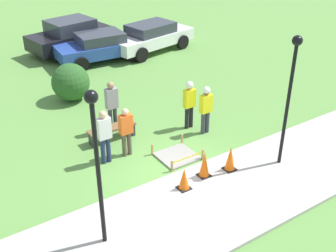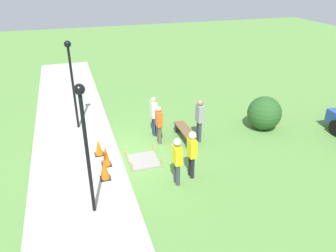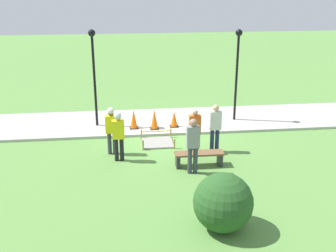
{
  "view_description": "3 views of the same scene",
  "coord_description": "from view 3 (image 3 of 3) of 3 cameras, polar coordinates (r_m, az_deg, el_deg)",
  "views": [
    {
      "loc": [
        -5.71,
        -8.17,
        7.08
      ],
      "look_at": [
        0.52,
        1.25,
        0.86
      ],
      "focal_mm": 45.0,
      "sensor_mm": 36.0,
      "label": 1
    },
    {
      "loc": [
        10.58,
        -1.48,
        6.49
      ],
      "look_at": [
        0.11,
        1.83,
        1.11
      ],
      "focal_mm": 35.0,
      "sensor_mm": 36.0,
      "label": 2
    },
    {
      "loc": [
        1.77,
        15.14,
        5.93
      ],
      "look_at": [
        0.21,
        1.49,
        0.95
      ],
      "focal_mm": 45.0,
      "sensor_mm": 36.0,
      "label": 3
    }
  ],
  "objects": [
    {
      "name": "ground_plane",
      "position": [
        16.36,
        0.15,
        -1.32
      ],
      "size": [
        60.0,
        60.0,
        0.0
      ],
      "primitive_type": "plane",
      "color": "#5B8E42"
    },
    {
      "name": "sidewalk",
      "position": [
        17.83,
        -0.45,
        0.68
      ],
      "size": [
        28.0,
        3.19,
        0.1
      ],
      "color": "#ADAAA3",
      "rests_on": "ground_plane"
    },
    {
      "name": "wet_concrete_patch",
      "position": [
        15.61,
        -1.43,
        -2.25
      ],
      "size": [
        1.17,
        1.13,
        0.37
      ],
      "color": "gray",
      "rests_on": "ground_plane"
    },
    {
      "name": "traffic_cone_near_patch",
      "position": [
        16.95,
        0.83,
        0.95
      ],
      "size": [
        0.34,
        0.34,
        0.64
      ],
      "color": "black",
      "rests_on": "sidewalk"
    },
    {
      "name": "traffic_cone_far_patch",
      "position": [
        16.69,
        -1.86,
        0.91
      ],
      "size": [
        0.34,
        0.34,
        0.79
      ],
      "color": "black",
      "rests_on": "sidewalk"
    },
    {
      "name": "traffic_cone_sidewalk_edge",
      "position": [
        16.8,
        -4.66,
        0.92
      ],
      "size": [
        0.34,
        0.34,
        0.76
      ],
      "color": "black",
      "rests_on": "sidewalk"
    },
    {
      "name": "park_bench",
      "position": [
        13.77,
        4.22,
        -4.14
      ],
      "size": [
        1.6,
        0.44,
        0.47
      ],
      "color": "#2D2D33",
      "rests_on": "ground_plane"
    },
    {
      "name": "worker_supervisor",
      "position": [
        13.95,
        -6.74,
        -0.84
      ],
      "size": [
        0.4,
        0.25,
        1.72
      ],
      "color": "black",
      "rests_on": "ground_plane"
    },
    {
      "name": "worker_assistant",
      "position": [
        14.52,
        -7.68,
        -0.12
      ],
      "size": [
        0.4,
        0.24,
        1.69
      ],
      "color": "#383D47",
      "rests_on": "ground_plane"
    },
    {
      "name": "bystander_in_orange_shirt",
      "position": [
        14.55,
        3.64,
        -0.36
      ],
      "size": [
        0.4,
        0.22,
        1.59
      ],
      "color": "brown",
      "rests_on": "ground_plane"
    },
    {
      "name": "bystander_in_gray_shirt",
      "position": [
        14.68,
        6.4,
        0.09
      ],
      "size": [
        0.4,
        0.23,
        1.72
      ],
      "color": "navy",
      "rests_on": "ground_plane"
    },
    {
      "name": "bystander_in_white_shirt",
      "position": [
        12.99,
        3.4,
        -2.26
      ],
      "size": [
        0.4,
        0.24,
        1.8
      ],
      "color": "#383D47",
      "rests_on": "ground_plane"
    },
    {
      "name": "lamppost_near",
      "position": [
        16.78,
        -10.05,
        8.28
      ],
      "size": [
        0.28,
        0.28,
        3.85
      ],
      "color": "black",
      "rests_on": "sidewalk"
    },
    {
      "name": "lamppost_far",
      "position": [
        17.47,
        9.37,
        8.62
      ],
      "size": [
        0.28,
        0.28,
        3.77
      ],
      "color": "black",
      "rests_on": "sidewalk"
    },
    {
      "name": "shrub_rounded_near",
      "position": [
        10.4,
        7.47,
        -10.24
      ],
      "size": [
        1.47,
        1.47,
        1.47
      ],
      "color": "#285623",
      "rests_on": "ground_plane"
    }
  ]
}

